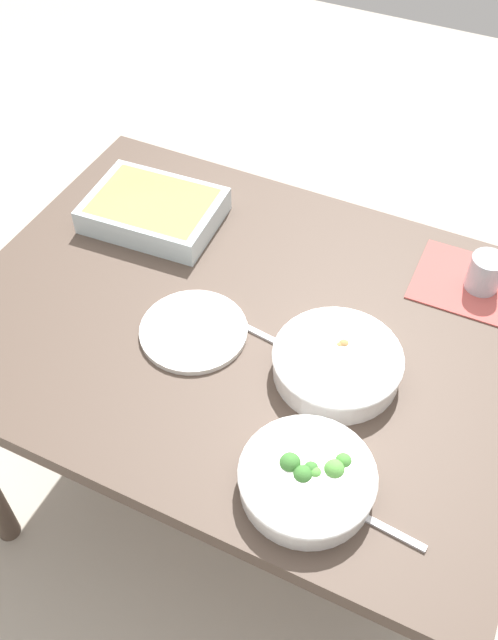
{
  "coord_description": "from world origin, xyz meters",
  "views": [
    {
      "loc": [
        0.42,
        -0.87,
        1.83
      ],
      "look_at": [
        0.0,
        0.0,
        0.74
      ],
      "focal_mm": 39.69,
      "sensor_mm": 36.0,
      "label": 1
    }
  ],
  "objects_px": {
    "baking_dish": "(154,209)",
    "side_plate": "(194,331)",
    "drink_cup": "(484,275)",
    "fork_on_table": "(257,332)",
    "broccoli_bowl": "(307,479)",
    "spoon_by_stew": "(309,410)",
    "stew_bowl": "(337,363)",
    "spoon_by_broccoli": "(362,515)"
  },
  "relations": [
    {
      "from": "stew_bowl",
      "to": "broccoli_bowl",
      "type": "distance_m",
      "value": 0.26
    },
    {
      "from": "drink_cup",
      "to": "broccoli_bowl",
      "type": "bearing_deg",
      "value": -104.36
    },
    {
      "from": "side_plate",
      "to": "spoon_by_stew",
      "type": "bearing_deg",
      "value": -15.09
    },
    {
      "from": "drink_cup",
      "to": "fork_on_table",
      "type": "bearing_deg",
      "value": -139.2
    },
    {
      "from": "side_plate",
      "to": "spoon_by_stew",
      "type": "height_order",
      "value": "side_plate"
    },
    {
      "from": "spoon_by_broccoli",
      "to": "baking_dish",
      "type": "bearing_deg",
      "value": 144.24
    },
    {
      "from": "stew_bowl",
      "to": "baking_dish",
      "type": "bearing_deg",
      "value": 156.49
    },
    {
      "from": "baking_dish",
      "to": "spoon_by_broccoli",
      "type": "height_order",
      "value": "baking_dish"
    },
    {
      "from": "broccoli_bowl",
      "to": "drink_cup",
      "type": "relative_size",
      "value": 2.76
    },
    {
      "from": "spoon_by_broccoli",
      "to": "side_plate",
      "type": "bearing_deg",
      "value": 152.37
    },
    {
      "from": "spoon_by_stew",
      "to": "side_plate",
      "type": "bearing_deg",
      "value": 164.91
    },
    {
      "from": "spoon_by_broccoli",
      "to": "fork_on_table",
      "type": "height_order",
      "value": "spoon_by_broccoli"
    },
    {
      "from": "side_plate",
      "to": "spoon_by_stew",
      "type": "xyz_separation_m",
      "value": [
        0.29,
        -0.08,
        -0.0
      ]
    },
    {
      "from": "baking_dish",
      "to": "side_plate",
      "type": "relative_size",
      "value": 1.42
    },
    {
      "from": "drink_cup",
      "to": "spoon_by_stew",
      "type": "relative_size",
      "value": 0.48
    },
    {
      "from": "side_plate",
      "to": "fork_on_table",
      "type": "distance_m",
      "value": 0.13
    },
    {
      "from": "fork_on_table",
      "to": "side_plate",
      "type": "bearing_deg",
      "value": -155.04
    },
    {
      "from": "broccoli_bowl",
      "to": "spoon_by_stew",
      "type": "distance_m",
      "value": 0.16
    },
    {
      "from": "baking_dish",
      "to": "spoon_by_stew",
      "type": "distance_m",
      "value": 0.64
    },
    {
      "from": "baking_dish",
      "to": "spoon_by_broccoli",
      "type": "distance_m",
      "value": 0.86
    },
    {
      "from": "side_plate",
      "to": "spoon_by_broccoli",
      "type": "bearing_deg",
      "value": -27.63
    },
    {
      "from": "broccoli_bowl",
      "to": "side_plate",
      "type": "relative_size",
      "value": 1.07
    },
    {
      "from": "broccoli_bowl",
      "to": "drink_cup",
      "type": "xyz_separation_m",
      "value": [
        0.15,
        0.6,
        0.01
      ]
    },
    {
      "from": "baking_dish",
      "to": "side_plate",
      "type": "xyz_separation_m",
      "value": [
        0.25,
        -0.27,
        -0.03
      ]
    },
    {
      "from": "fork_on_table",
      "to": "stew_bowl",
      "type": "bearing_deg",
      "value": -7.73
    },
    {
      "from": "stew_bowl",
      "to": "drink_cup",
      "type": "relative_size",
      "value": 2.95
    },
    {
      "from": "drink_cup",
      "to": "fork_on_table",
      "type": "relative_size",
      "value": 0.48
    },
    {
      "from": "spoon_by_broccoli",
      "to": "stew_bowl",
      "type": "bearing_deg",
      "value": 119.27
    },
    {
      "from": "stew_bowl",
      "to": "spoon_by_stew",
      "type": "relative_size",
      "value": 1.43
    },
    {
      "from": "broccoli_bowl",
      "to": "drink_cup",
      "type": "height_order",
      "value": "drink_cup"
    },
    {
      "from": "drink_cup",
      "to": "side_plate",
      "type": "height_order",
      "value": "drink_cup"
    },
    {
      "from": "broccoli_bowl",
      "to": "spoon_by_stew",
      "type": "xyz_separation_m",
      "value": [
        -0.06,
        0.15,
        -0.03
      ]
    },
    {
      "from": "drink_cup",
      "to": "side_plate",
      "type": "xyz_separation_m",
      "value": [
        -0.5,
        -0.38,
        -0.03
      ]
    },
    {
      "from": "spoon_by_stew",
      "to": "spoon_by_broccoli",
      "type": "bearing_deg",
      "value": -44.39
    },
    {
      "from": "drink_cup",
      "to": "fork_on_table",
      "type": "height_order",
      "value": "drink_cup"
    },
    {
      "from": "stew_bowl",
      "to": "baking_dish",
      "type": "distance_m",
      "value": 0.6
    },
    {
      "from": "stew_bowl",
      "to": "fork_on_table",
      "type": "relative_size",
      "value": 1.41
    },
    {
      "from": "drink_cup",
      "to": "spoon_by_stew",
      "type": "xyz_separation_m",
      "value": [
        -0.21,
        -0.46,
        -0.03
      ]
    },
    {
      "from": "baking_dish",
      "to": "spoon_by_stew",
      "type": "height_order",
      "value": "baking_dish"
    },
    {
      "from": "drink_cup",
      "to": "fork_on_table",
      "type": "xyz_separation_m",
      "value": [
        -0.38,
        -0.33,
        -0.04
      ]
    },
    {
      "from": "broccoli_bowl",
      "to": "spoon_by_broccoli",
      "type": "relative_size",
      "value": 1.34
    },
    {
      "from": "stew_bowl",
      "to": "broccoli_bowl",
      "type": "height_order",
      "value": "broccoli_bowl"
    }
  ]
}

